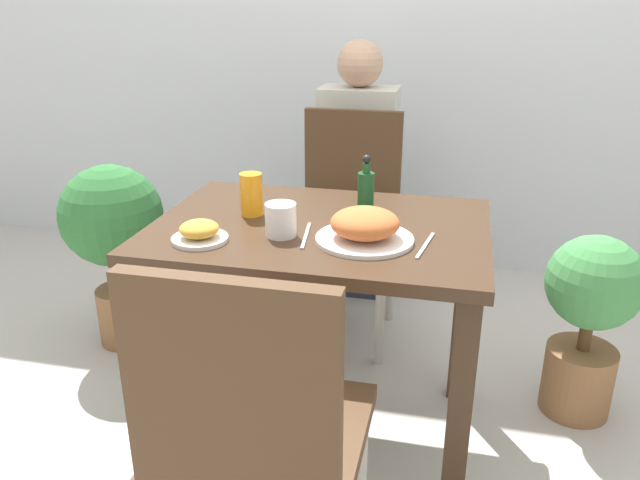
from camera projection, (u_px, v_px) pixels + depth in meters
The scene contains 15 objects.
ground_plane at pixel (320, 428), 2.07m from camera, with size 16.00×16.00×0.00m, color #B7B2A8.
wall_back at pixel (391, 5), 2.95m from camera, with size 8.00×0.05×2.60m.
dining_table at pixel (320, 263), 1.85m from camera, with size 0.96×0.69×0.72m.
chair_near at pixel (254, 432), 1.26m from camera, with size 0.42×0.42×0.92m.
chair_far at pixel (347, 212), 2.53m from camera, with size 0.42×0.42×0.92m.
food_plate at pixel (365, 227), 1.67m from camera, with size 0.27×0.27×0.09m.
side_plate at pixel (199, 232), 1.67m from camera, with size 0.15×0.15×0.06m.
drink_cup at pixel (281, 220), 1.70m from camera, with size 0.09×0.09×0.09m.
juice_glass at pixel (251, 194), 1.86m from camera, with size 0.07×0.07×0.13m.
sauce_bottle at pixel (366, 187), 1.93m from camera, with size 0.05×0.05×0.17m.
fork_utensil at pixel (306, 235), 1.72m from camera, with size 0.04×0.19×0.00m.
spoon_utensil at pixel (425, 245), 1.65m from camera, with size 0.04×0.19×0.00m.
potted_plant_left at pixel (113, 230), 2.43m from camera, with size 0.39×0.39×0.75m.
potted_plant_right at pixel (589, 313), 2.04m from camera, with size 0.31×0.31×0.64m.
person_figure at pixel (358, 174), 2.84m from camera, with size 0.34×0.22×1.17m.
Camera 1 is at (0.38, -1.66, 1.35)m, focal length 35.00 mm.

